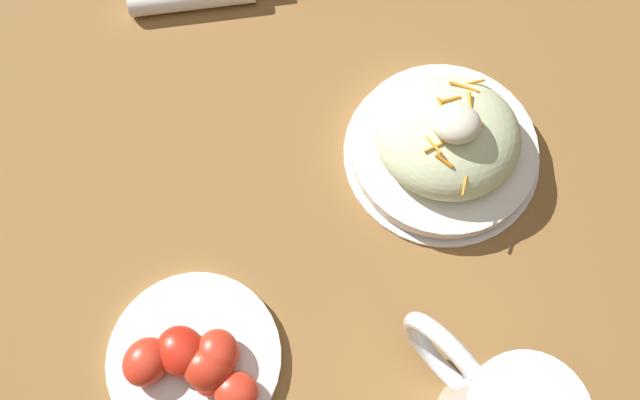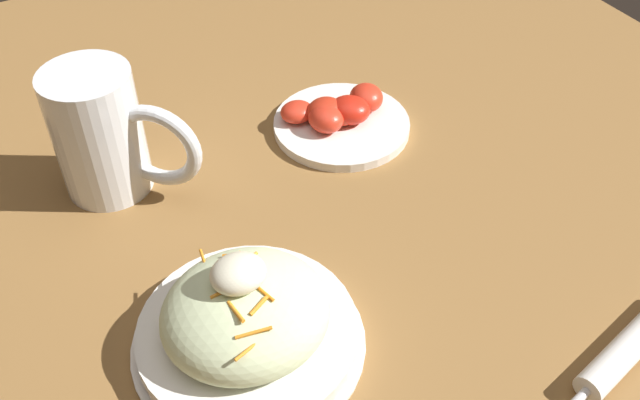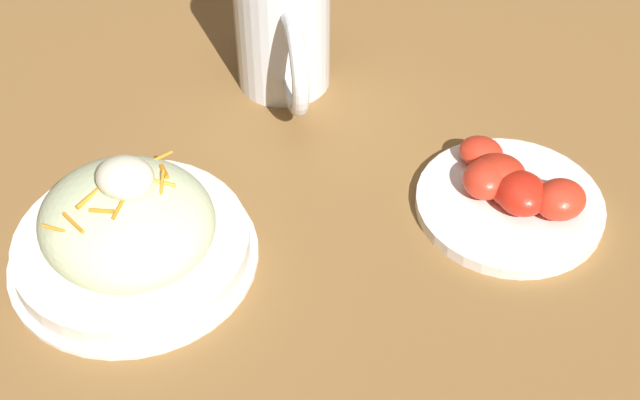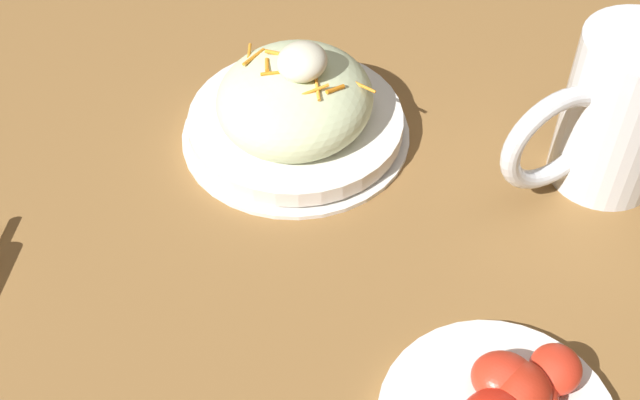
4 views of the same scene
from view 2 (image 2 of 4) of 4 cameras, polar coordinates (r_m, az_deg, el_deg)
name	(u,v)px [view 2 (image 2 of 4)]	position (r m, az deg, el deg)	size (l,w,h in m)	color
ground_plane	(273,257)	(0.74, -3.79, -4.61)	(1.43, 1.43, 0.00)	olive
salad_plate	(247,321)	(0.65, -5.94, -9.71)	(0.22, 0.22, 0.10)	white
beer_mug	(104,140)	(0.82, -17.01, 4.66)	(0.14, 0.14, 0.15)	white
napkin_roll	(632,344)	(0.71, 23.86, -10.56)	(0.19, 0.06, 0.03)	white
tomato_plate	(339,117)	(0.90, 1.52, 6.69)	(0.17, 0.17, 0.04)	white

